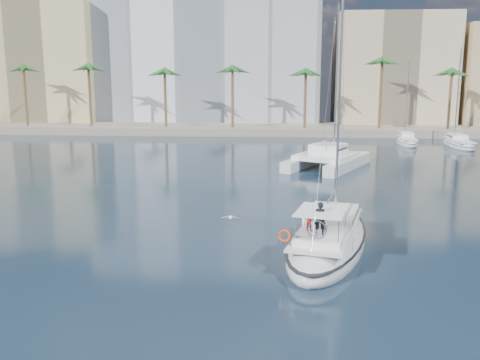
{
  "coord_description": "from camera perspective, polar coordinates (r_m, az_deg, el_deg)",
  "views": [
    {
      "loc": [
        2.15,
        -29.33,
        9.79
      ],
      "look_at": [
        -0.16,
        1.5,
        3.61
      ],
      "focal_mm": 40.0,
      "sensor_mm": 36.0,
      "label": 1
    }
  ],
  "objects": [
    {
      "name": "seagull",
      "position": [
        35.88,
        -0.99,
        -4.0
      ],
      "size": [
        1.21,
        0.52,
        0.22
      ],
      "color": "silver",
      "rests_on": "ground"
    },
    {
      "name": "catamaran",
      "position": [
        57.27,
        9.32,
        2.46
      ],
      "size": [
        10.24,
        12.89,
        16.87
      ],
      "rotation": [
        0.0,
        0.0,
        -0.45
      ],
      "color": "silver",
      "rests_on": "ground"
    },
    {
      "name": "main_sloop",
      "position": [
        30.63,
        9.37,
        -6.4
      ],
      "size": [
        6.88,
        13.22,
        18.74
      ],
      "rotation": [
        0.0,
        0.0,
        -0.24
      ],
      "color": "silver",
      "rests_on": "ground"
    },
    {
      "name": "building_modern",
      "position": [
        103.39,
        -3.7,
        13.61
      ],
      "size": [
        42.0,
        16.0,
        28.0
      ],
      "primitive_type": "cube",
      "color": "silver",
      "rests_on": "ground"
    },
    {
      "name": "palm_centre",
      "position": [
        86.36,
        2.91,
        11.61
      ],
      "size": [
        3.6,
        3.6,
        12.3
      ],
      "color": "brown",
      "rests_on": "ground"
    },
    {
      "name": "moored_yacht_a",
      "position": [
        79.0,
        17.34,
        3.67
      ],
      "size": [
        3.37,
        9.52,
        11.9
      ],
      "primitive_type": null,
      "rotation": [
        0.0,
        0.0,
        -0.07
      ],
      "color": "silver",
      "rests_on": "ground"
    },
    {
      "name": "ground",
      "position": [
        31.0,
        0.08,
        -7.11
      ],
      "size": [
        160.0,
        160.0,
        0.0
      ],
      "primitive_type": "plane",
      "color": "black",
      "rests_on": "ground"
    },
    {
      "name": "palm_left",
      "position": [
        93.59,
        -18.8,
        11.02
      ],
      "size": [
        3.6,
        3.6,
        12.3
      ],
      "color": "brown",
      "rests_on": "ground"
    },
    {
      "name": "building_beige",
      "position": [
        101.29,
        15.88,
        11.0
      ],
      "size": [
        20.0,
        14.0,
        20.0
      ],
      "primitive_type": "cube",
      "color": "tan",
      "rests_on": "ground"
    },
    {
      "name": "quay",
      "position": [
        90.82,
        2.91,
        5.48
      ],
      "size": [
        120.0,
        14.0,
        1.2
      ],
      "primitive_type": "cube",
      "color": "gray",
      "rests_on": "ground"
    },
    {
      "name": "building_tan_left",
      "position": [
        107.79,
        -20.31,
        11.26
      ],
      "size": [
        22.0,
        14.0,
        22.0
      ],
      "primitive_type": "cube",
      "color": "tan",
      "rests_on": "ground"
    },
    {
      "name": "moored_yacht_b",
      "position": [
        78.83,
        22.27,
        3.32
      ],
      "size": [
        3.32,
        10.83,
        13.72
      ],
      "primitive_type": null,
      "rotation": [
        0.0,
        0.0,
        -0.02
      ],
      "color": "silver",
      "rests_on": "ground"
    }
  ]
}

